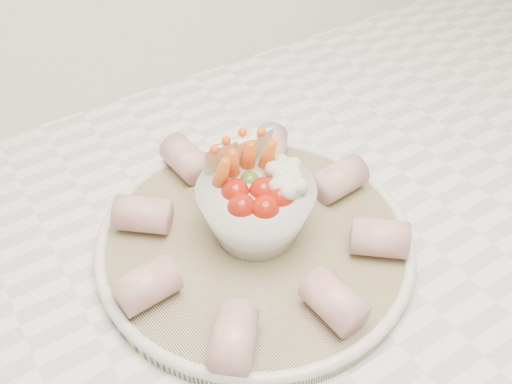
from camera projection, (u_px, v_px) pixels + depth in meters
serving_platter at (255, 241)px, 0.60m from camera, size 0.37×0.37×0.02m
veggie_bowl at (256, 204)px, 0.57m from camera, size 0.12×0.12×0.10m
cured_meat_rolls at (254, 226)px, 0.58m from camera, size 0.30×0.31×0.04m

